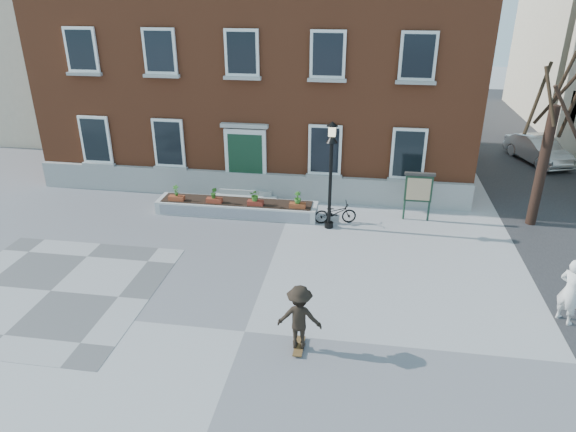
% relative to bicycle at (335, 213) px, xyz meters
% --- Properties ---
extents(ground, '(100.00, 100.00, 0.00)m').
position_rel_bicycle_xyz_m(ground, '(-1.81, -6.95, -0.41)').
color(ground, '#9B9B9D').
rests_on(ground, ground).
extents(checker_patch, '(6.00, 6.00, 0.01)m').
position_rel_bicycle_xyz_m(checker_patch, '(-7.81, -5.95, -0.40)').
color(checker_patch, '#545456').
rests_on(checker_patch, ground).
extents(distant_building, '(10.00, 12.00, 13.00)m').
position_rel_bicycle_xyz_m(distant_building, '(-19.81, 13.05, 6.09)').
color(distant_building, beige).
rests_on(distant_building, ground).
extents(bicycle, '(1.64, 0.89, 0.82)m').
position_rel_bicycle_xyz_m(bicycle, '(0.00, 0.00, 0.00)').
color(bicycle, black).
rests_on(bicycle, ground).
extents(parked_car, '(2.61, 4.19, 1.30)m').
position_rel_bicycle_xyz_m(parked_car, '(9.44, 8.74, 0.24)').
color(parked_car, silver).
rests_on(parked_car, ground).
extents(bystander, '(0.74, 0.80, 1.83)m').
position_rel_bicycle_xyz_m(bystander, '(6.38, -5.20, 0.51)').
color(bystander, silver).
rests_on(bystander, ground).
extents(brick_building, '(18.40, 10.85, 12.60)m').
position_rel_bicycle_xyz_m(brick_building, '(-3.81, 7.03, 5.89)').
color(brick_building, brown).
rests_on(brick_building, ground).
extents(planter_assembly, '(6.20, 1.12, 1.15)m').
position_rel_bicycle_xyz_m(planter_assembly, '(-3.80, 0.23, -0.10)').
color(planter_assembly, silver).
rests_on(planter_assembly, ground).
extents(bare_tree, '(1.83, 1.83, 6.16)m').
position_rel_bicycle_xyz_m(bare_tree, '(7.19, 1.06, 2.38)').
color(bare_tree, black).
rests_on(bare_tree, ground).
extents(lamp_post, '(0.40, 0.40, 3.93)m').
position_rel_bicycle_xyz_m(lamp_post, '(-0.20, -0.42, 2.13)').
color(lamp_post, black).
rests_on(lamp_post, ground).
extents(notice_board, '(1.10, 0.16, 1.87)m').
position_rel_bicycle_xyz_m(notice_board, '(2.98, 0.75, 0.85)').
color(notice_board, '#1A3525').
rests_on(notice_board, ground).
extents(skateboarder, '(1.07, 0.78, 1.74)m').
position_rel_bicycle_xyz_m(skateboarder, '(-0.35, -7.38, 0.49)').
color(skateboarder, brown).
rests_on(skateboarder, ground).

